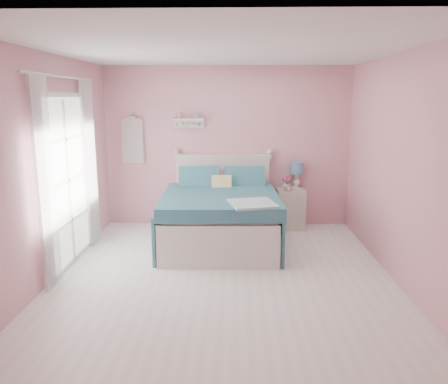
{
  "coord_description": "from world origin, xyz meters",
  "views": [
    {
      "loc": [
        0.13,
        -4.92,
        2.09
      ],
      "look_at": [
        -0.03,
        1.2,
        0.77
      ],
      "focal_mm": 35.0,
      "sensor_mm": 36.0,
      "label": 1
    }
  ],
  "objects_px": {
    "table_lamp": "(297,170)",
    "vase": "(286,185)",
    "nightstand": "(291,209)",
    "bed": "(221,216)",
    "teacup": "(288,189)"
  },
  "relations": [
    {
      "from": "nightstand",
      "to": "teacup",
      "type": "height_order",
      "value": "teacup"
    },
    {
      "from": "nightstand",
      "to": "table_lamp",
      "type": "distance_m",
      "value": 0.64
    },
    {
      "from": "table_lamp",
      "to": "vase",
      "type": "xyz_separation_m",
      "value": [
        -0.17,
        -0.12,
        -0.24
      ]
    },
    {
      "from": "nightstand",
      "to": "vase",
      "type": "distance_m",
      "value": 0.4
    },
    {
      "from": "nightstand",
      "to": "table_lamp",
      "type": "height_order",
      "value": "table_lamp"
    },
    {
      "from": "vase",
      "to": "table_lamp",
      "type": "bearing_deg",
      "value": 34.14
    },
    {
      "from": "vase",
      "to": "nightstand",
      "type": "bearing_deg",
      "value": -1.83
    },
    {
      "from": "table_lamp",
      "to": "bed",
      "type": "bearing_deg",
      "value": -143.05
    },
    {
      "from": "bed",
      "to": "vase",
      "type": "bearing_deg",
      "value": 35.38
    },
    {
      "from": "vase",
      "to": "bed",
      "type": "bearing_deg",
      "value": -142.6
    },
    {
      "from": "bed",
      "to": "table_lamp",
      "type": "height_order",
      "value": "bed"
    },
    {
      "from": "nightstand",
      "to": "vase",
      "type": "xyz_separation_m",
      "value": [
        -0.08,
        0.0,
        0.39
      ]
    },
    {
      "from": "bed",
      "to": "nightstand",
      "type": "relative_size",
      "value": 3.25
    },
    {
      "from": "nightstand",
      "to": "table_lamp",
      "type": "bearing_deg",
      "value": 51.71
    },
    {
      "from": "table_lamp",
      "to": "teacup",
      "type": "distance_m",
      "value": 0.38
    }
  ]
}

